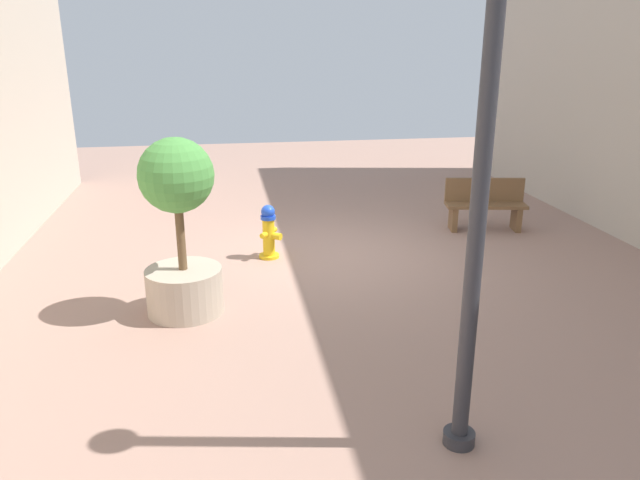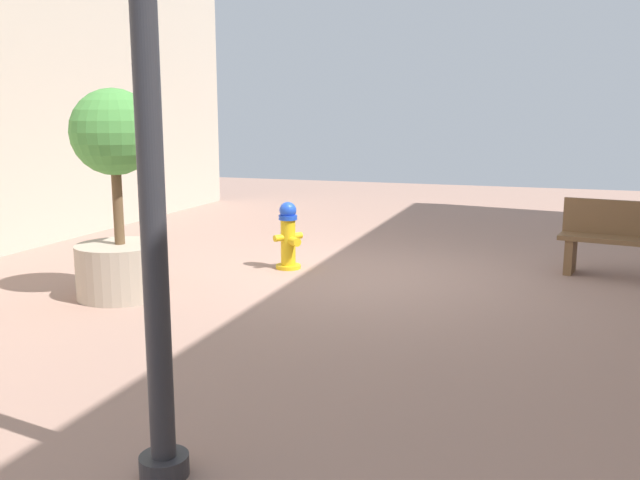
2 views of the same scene
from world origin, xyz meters
name	(u,v)px [view 2 (image 2 of 2)]	position (x,y,z in m)	size (l,w,h in m)	color
ground_plane	(362,277)	(0.00, 0.00, 0.00)	(23.40, 23.40, 0.00)	#9E7A6B
fire_hydrant	(288,235)	(1.04, -0.14, 0.44)	(0.38, 0.39, 0.89)	gold
bench_near	(622,239)	(-3.06, -1.04, 0.49)	(1.52, 0.69, 0.95)	brown
planter_tree	(117,191)	(2.30, 1.75, 1.19)	(0.98, 0.98, 2.29)	tan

